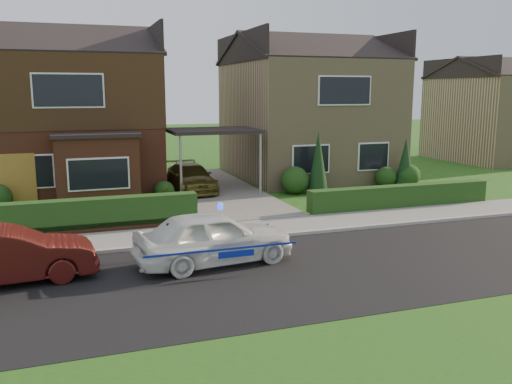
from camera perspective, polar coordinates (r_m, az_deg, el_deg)
name	(u,v)px	position (r m, az deg, el deg)	size (l,w,h in m)	color
ground	(324,268)	(13.90, 7.17, -7.91)	(120.00, 120.00, 0.00)	#1F4813
road	(324,268)	(13.90, 7.17, -7.91)	(60.00, 6.00, 0.02)	black
kerb	(280,235)	(16.55, 2.50, -4.58)	(60.00, 0.16, 0.12)	#9E9993
sidewalk	(268,228)	(17.50, 1.24, -3.76)	(60.00, 2.00, 0.10)	slate
grass_verge	(457,359)	(10.01, 20.41, -16.14)	(60.00, 4.00, 0.01)	#1F4813
driveway	(213,191)	(23.94, -4.51, 0.15)	(3.80, 12.00, 0.12)	#666059
house_left	(69,104)	(25.70, -19.06, 8.74)	(7.50, 9.53, 7.25)	brown
house_right	(307,105)	(28.32, 5.38, 9.09)	(7.50, 8.06, 7.25)	tan
carport_link	(213,132)	(23.56, -4.57, 6.35)	(3.80, 3.00, 2.77)	black
garage_door	(5,182)	(22.13, -24.95, 0.93)	(2.20, 0.10, 2.10)	brown
dwarf_wall	(78,230)	(17.60, -18.24, -3.78)	(7.70, 0.25, 0.36)	brown
hedge_left	(78,234)	(17.79, -18.21, -4.23)	(7.50, 0.55, 0.90)	#103413
hedge_right	(400,209)	(21.21, 14.89, -1.70)	(7.50, 0.55, 0.80)	#103413
shrub_left_mid	(124,189)	(21.50, -13.73, 0.31)	(1.32, 1.32, 1.32)	#103413
shrub_left_near	(164,191)	(22.03, -9.64, 0.07)	(0.84, 0.84, 0.84)	#103413
shrub_right_near	(295,180)	(23.37, 4.09, 1.25)	(1.20, 1.20, 1.20)	#103413
shrub_right_mid	(386,177)	(25.62, 13.51, 1.53)	(0.96, 0.96, 0.96)	#103413
shrub_right_far	(408,176)	(25.91, 15.74, 1.66)	(1.08, 1.08, 1.08)	#103413
conifer_a	(318,164)	(23.50, 6.55, 2.98)	(0.90, 0.90, 2.60)	black
conifer_b	(405,164)	(25.72, 15.43, 2.88)	(0.90, 0.90, 2.20)	black
neighbour_right	(497,119)	(38.03, 24.05, 7.00)	(6.50, 7.00, 5.20)	tan
police_car	(214,238)	(13.92, -4.47, -4.84)	(3.75, 4.24, 1.55)	silver
driveway_car	(191,178)	(23.60, -6.88, 1.52)	(1.61, 3.97, 1.15)	brown
street_car	(7,256)	(13.76, -24.76, -6.17)	(3.96, 1.38, 1.31)	#3E0F0D
potted_plant_a	(122,209)	(19.07, -13.93, -1.71)	(0.45, 0.30, 0.85)	gray
potted_plant_b	(164,196)	(21.45, -9.63, -0.44)	(0.30, 0.37, 0.67)	gray
potted_plant_c	(45,220)	(18.25, -21.32, -2.75)	(0.45, 0.45, 0.81)	gray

